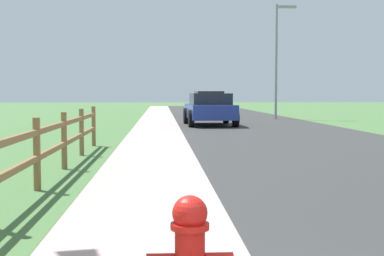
% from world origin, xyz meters
% --- Properties ---
extents(ground_plane, '(120.00, 120.00, 0.00)m').
position_xyz_m(ground_plane, '(0.00, 25.00, 0.00)').
color(ground_plane, '#476E3C').
extents(road_asphalt, '(7.00, 66.00, 0.01)m').
position_xyz_m(road_asphalt, '(3.50, 27.00, 0.00)').
color(road_asphalt, '#323232').
rests_on(road_asphalt, ground).
extents(curb_concrete, '(6.00, 66.00, 0.01)m').
position_xyz_m(curb_concrete, '(-3.00, 27.00, 0.00)').
color(curb_concrete, '#B99B95').
rests_on(curb_concrete, ground).
extents(grass_verge, '(5.00, 66.00, 0.00)m').
position_xyz_m(grass_verge, '(-4.50, 27.00, 0.01)').
color(grass_verge, '#476E3C').
rests_on(grass_verge, ground).
extents(rail_fence, '(0.11, 13.88, 1.11)m').
position_xyz_m(rail_fence, '(-2.67, 6.64, 0.65)').
color(rail_fence, brown).
rests_on(rail_fence, ground).
extents(parked_suv_blue, '(2.29, 4.49, 1.47)m').
position_xyz_m(parked_suv_blue, '(1.43, 23.03, 0.76)').
color(parked_suv_blue, navy).
rests_on(parked_suv_blue, ground).
extents(parked_car_red, '(2.14, 4.87, 1.59)m').
position_xyz_m(parked_car_red, '(2.17, 31.83, 0.82)').
color(parked_car_red, maroon).
rests_on(parked_car_red, ground).
extents(street_lamp, '(1.17, 0.20, 6.47)m').
position_xyz_m(street_lamp, '(5.83, 28.76, 3.84)').
color(street_lamp, gray).
rests_on(street_lamp, ground).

